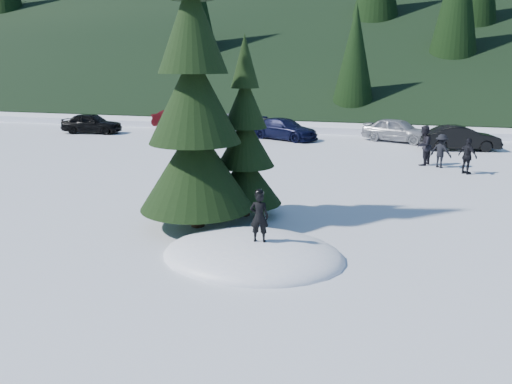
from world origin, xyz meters
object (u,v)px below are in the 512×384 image
(adult_0, at_px, (424,145))
(car_2, at_px, (249,123))
(spruce_short, at_px, (245,148))
(child_skier, at_px, (259,217))
(car_0, at_px, (92,123))
(car_3, at_px, (284,129))
(car_5, at_px, (461,138))
(adult_1, at_px, (468,156))
(adult_2, at_px, (441,151))
(car_1, at_px, (184,119))
(spruce_tall, at_px, (194,110))
(car_4, at_px, (397,130))

(adult_0, distance_m, car_2, 13.39)
(spruce_short, relative_size, child_skier, 4.48)
(car_0, height_order, car_3, car_0)
(child_skier, height_order, car_5, child_skier)
(child_skier, relative_size, adult_1, 0.79)
(adult_2, distance_m, car_1, 18.83)
(spruce_tall, relative_size, car_5, 2.17)
(car_0, bearing_deg, car_2, -82.28)
(spruce_tall, height_order, car_3, spruce_tall)
(child_skier, distance_m, adult_0, 13.76)
(adult_1, height_order, car_2, adult_1)
(child_skier, distance_m, car_2, 22.13)
(car_1, height_order, car_2, car_1)
(spruce_tall, distance_m, car_1, 22.07)
(car_2, distance_m, car_3, 3.39)
(spruce_short, height_order, adult_0, spruce_short)
(adult_1, bearing_deg, car_1, 14.20)
(car_1, height_order, car_5, car_1)
(spruce_tall, bearing_deg, car_3, 95.06)
(adult_0, relative_size, car_3, 0.41)
(adult_1, xyz_separation_m, car_0, (-22.71, 6.63, -0.09))
(child_skier, bearing_deg, adult_1, -123.85)
(spruce_tall, distance_m, adult_2, 13.25)
(child_skier, xyz_separation_m, car_4, (2.75, 20.19, -0.38))
(adult_1, relative_size, car_5, 0.38)
(adult_1, distance_m, car_3, 12.29)
(car_1, bearing_deg, child_skier, -145.73)
(car_3, distance_m, car_5, 10.10)
(car_3, bearing_deg, spruce_tall, -151.87)
(spruce_short, bearing_deg, adult_0, 60.94)
(child_skier, relative_size, adult_2, 0.80)
(car_4, distance_m, car_5, 3.96)
(spruce_tall, xyz_separation_m, car_2, (-4.38, 19.08, -2.60))
(child_skier, relative_size, car_4, 0.29)
(adult_0, bearing_deg, adult_2, 91.15)
(child_skier, relative_size, car_3, 0.27)
(child_skier, distance_m, car_0, 24.95)
(adult_2, xyz_separation_m, car_4, (-2.02, 7.37, -0.05))
(adult_1, relative_size, car_1, 0.34)
(car_1, xyz_separation_m, car_5, (17.89, -3.71, -0.09))
(child_skier, distance_m, car_3, 19.64)
(adult_0, bearing_deg, car_5, -177.23)
(adult_0, height_order, car_1, adult_0)
(adult_0, xyz_separation_m, car_3, (-7.96, 6.07, -0.27))
(spruce_tall, xyz_separation_m, adult_1, (8.16, 9.69, -2.56))
(adult_1, xyz_separation_m, car_5, (0.34, 6.40, -0.11))
(adult_2, bearing_deg, adult_0, 4.30)
(spruce_short, height_order, adult_1, spruce_short)
(spruce_tall, xyz_separation_m, spruce_short, (1.00, 1.40, -1.22))
(spruce_short, height_order, car_5, spruce_short)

